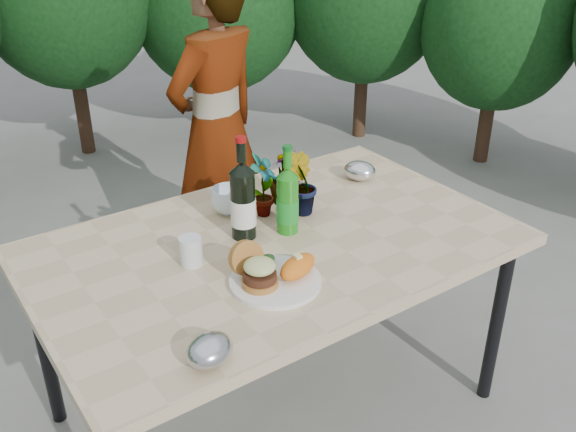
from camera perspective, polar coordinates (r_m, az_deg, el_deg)
ground at (r=2.63m, az=-1.04°, el=-16.49°), size 80.00×80.00×0.00m
patio_table at (r=2.20m, az=-1.19°, el=-3.51°), size 1.60×1.00×0.75m
shrub_hedge at (r=3.51m, az=-15.71°, el=15.31°), size 6.92×5.07×2.21m
dinner_plate at (r=1.95m, az=-1.13°, el=-5.83°), size 0.28×0.28×0.01m
burger_stack at (r=1.91m, az=-2.84°, el=-4.77°), size 0.11×0.16×0.11m
sweet_potato at (r=1.95m, az=0.86°, el=-4.53°), size 0.17×0.12×0.06m
grilled_veg at (r=2.01m, az=-2.19°, el=-3.99°), size 0.08×0.05×0.03m
wine_bottle at (r=2.14m, az=-4.02°, el=1.31°), size 0.09×0.09×0.36m
sparkling_water at (r=2.17m, az=-0.04°, el=1.34°), size 0.08×0.08×0.32m
plastic_cup at (r=2.04m, az=-8.62°, el=-3.10°), size 0.07×0.07×0.09m
seedling_left at (r=2.28m, az=-2.25°, el=2.71°), size 0.15×0.13×0.24m
seedling_mid at (r=2.30m, az=1.08°, el=2.83°), size 0.15×0.16×0.22m
seedling_right at (r=2.38m, az=-0.34°, el=3.52°), size 0.15×0.15×0.21m
blue_bowl at (r=2.34m, az=-5.36°, el=1.39°), size 0.15×0.15×0.10m
foil_packet_left at (r=1.65m, az=-6.98°, el=-11.76°), size 0.16×0.15×0.08m
foil_packet_right at (r=2.61m, az=6.40°, el=4.02°), size 0.16×0.17×0.08m
person at (r=3.09m, az=-6.35°, el=7.67°), size 0.65×0.53×1.55m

